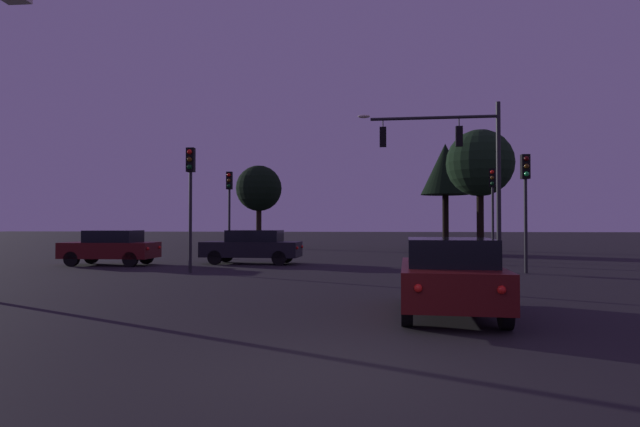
# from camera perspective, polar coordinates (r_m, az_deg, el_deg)

# --- Properties ---
(ground_plane) EXTENTS (168.00, 168.00, 0.00)m
(ground_plane) POSITION_cam_1_polar(r_m,az_deg,el_deg) (30.71, 4.36, -4.53)
(ground_plane) COLOR black
(ground_plane) RESTS_ON ground
(traffic_signal_mast_arm) EXTENTS (6.29, 0.55, 7.19)m
(traffic_signal_mast_arm) POSITION_cam_1_polar(r_m,az_deg,el_deg) (23.70, 15.15, 6.35)
(traffic_signal_mast_arm) COLOR #232326
(traffic_signal_mast_arm) RESTS_ON ground
(traffic_light_corner_left) EXTENTS (0.31, 0.36, 4.47)m
(traffic_light_corner_left) POSITION_cam_1_polar(r_m,az_deg,el_deg) (26.55, -10.08, 1.79)
(traffic_light_corner_left) COLOR #232326
(traffic_light_corner_left) RESTS_ON ground
(traffic_light_corner_right) EXTENTS (0.31, 0.35, 4.64)m
(traffic_light_corner_right) POSITION_cam_1_polar(r_m,az_deg,el_deg) (19.60, -14.25, 3.16)
(traffic_light_corner_right) COLOR #232326
(traffic_light_corner_right) RESTS_ON ground
(traffic_light_median) EXTENTS (0.36, 0.38, 4.51)m
(traffic_light_median) POSITION_cam_1_polar(r_m,az_deg,el_deg) (26.48, 18.69, 1.90)
(traffic_light_median) COLOR #232326
(traffic_light_median) RESTS_ON ground
(traffic_light_far_side) EXTENTS (0.31, 0.35, 4.36)m
(traffic_light_far_side) POSITION_cam_1_polar(r_m,az_deg,el_deg) (20.19, 21.95, 2.56)
(traffic_light_far_side) COLOR #232326
(traffic_light_far_side) RESTS_ON ground
(car_nearside_lane) EXTENTS (2.17, 4.14, 1.52)m
(car_nearside_lane) POSITION_cam_1_polar(r_m,az_deg,el_deg) (10.52, 14.23, -6.66)
(car_nearside_lane) COLOR #4C0F0F
(car_nearside_lane) RESTS_ON ground
(car_crossing_left) EXTENTS (4.52, 1.96, 1.52)m
(car_crossing_left) POSITION_cam_1_polar(r_m,az_deg,el_deg) (23.33, -7.55, -3.63)
(car_crossing_left) COLOR black
(car_crossing_left) RESTS_ON ground
(car_crossing_right) EXTENTS (3.99, 1.81, 1.52)m
(car_crossing_right) POSITION_cam_1_polar(r_m,az_deg,el_deg) (24.13, -22.27, -3.48)
(car_crossing_right) COLOR #4C0F0F
(car_crossing_right) RESTS_ON ground
(tree_behind_sign) EXTENTS (3.43, 3.43, 6.19)m
(tree_behind_sign) POSITION_cam_1_polar(r_m,az_deg,el_deg) (38.61, -6.83, 2.76)
(tree_behind_sign) COLOR black
(tree_behind_sign) RESTS_ON ground
(tree_left_far) EXTENTS (3.96, 3.96, 7.40)m
(tree_left_far) POSITION_cam_1_polar(r_m,az_deg,el_deg) (31.87, 17.40, 5.33)
(tree_left_far) COLOR black
(tree_left_far) RESTS_ON ground
(tree_center_horizon) EXTENTS (3.43, 3.43, 7.44)m
(tree_center_horizon) POSITION_cam_1_polar(r_m,az_deg,el_deg) (36.97, 13.80, 4.74)
(tree_center_horizon) COLOR black
(tree_center_horizon) RESTS_ON ground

